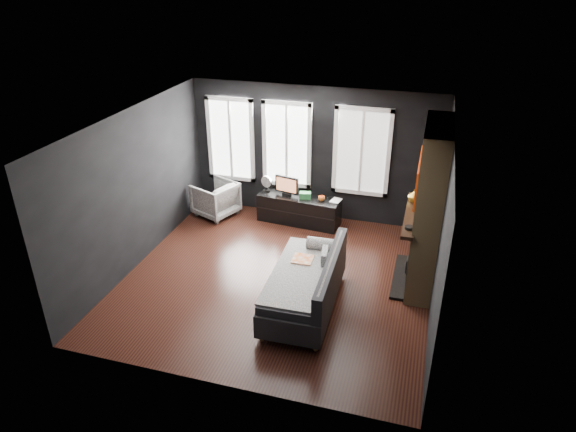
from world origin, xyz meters
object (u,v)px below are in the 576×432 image
(armchair, at_px, (215,197))
(media_console, at_px, (299,209))
(sofa, at_px, (304,281))
(monitor, at_px, (287,185))
(book, at_px, (332,194))
(mug, at_px, (322,198))
(mantel_vase, at_px, (414,196))

(armchair, height_order, media_console, armchair)
(sofa, xyz_separation_m, armchair, (-2.57, 2.55, -0.06))
(armchair, distance_m, media_console, 1.77)
(monitor, xyz_separation_m, book, (0.92, 0.02, -0.10))
(sofa, distance_m, mug, 2.66)
(sofa, relative_size, book, 8.47)
(media_console, bearing_deg, mug, -3.08)
(armchair, bearing_deg, media_console, 117.17)
(book, xyz_separation_m, mantel_vase, (1.58, -1.07, 0.64))
(mug, bearing_deg, sofa, -82.66)
(armchair, relative_size, mantel_vase, 3.71)
(monitor, xyz_separation_m, mug, (0.73, -0.07, -0.17))
(book, relative_size, mantel_vase, 1.17)
(sofa, distance_m, monitor, 2.92)
(media_console, distance_m, mantel_vase, 2.68)
(armchair, bearing_deg, mug, 114.41)
(media_console, relative_size, book, 6.66)
(armchair, distance_m, mantel_vase, 4.21)
(mug, xyz_separation_m, book, (0.19, 0.09, 0.06))
(media_console, xyz_separation_m, book, (0.66, 0.02, 0.41))
(mug, height_order, mantel_vase, mantel_vase)
(mantel_vase, bearing_deg, armchair, 167.32)
(sofa, distance_m, mantel_vase, 2.35)
(monitor, height_order, mug, monitor)
(armchair, distance_m, mug, 2.25)
(mug, distance_m, book, 0.21)
(sofa, relative_size, armchair, 2.66)
(sofa, bearing_deg, media_console, 105.41)
(mug, height_order, book, book)
(book, height_order, mantel_vase, mantel_vase)
(armchair, relative_size, media_console, 0.48)
(sofa, bearing_deg, armchair, 133.96)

